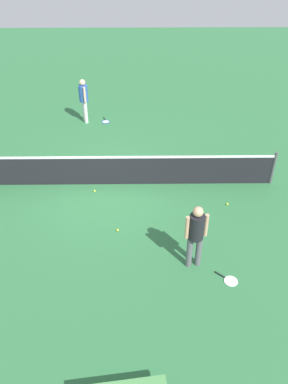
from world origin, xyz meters
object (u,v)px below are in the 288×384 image
player_near_side (196,232)px  tennis_ball_midcourt (227,204)px  tennis_racket_far_player (106,122)px  tennis_ball_by_net (95,191)px  tennis_racket_near_player (230,280)px  player_far_side (84,97)px  tennis_ball_near_player (118,230)px

player_near_side → tennis_ball_midcourt: size_ratio=25.76×
tennis_racket_far_player → tennis_ball_by_net: (0.00, -4.76, 0.02)m
tennis_racket_near_player → tennis_ball_by_net: (-3.35, 3.46, 0.02)m
player_far_side → tennis_ball_near_player: (1.54, -6.56, -0.98)m
tennis_ball_near_player → tennis_ball_midcourt: bearing=19.4°
player_near_side → tennis_ball_by_net: bearing=131.0°
player_far_side → tennis_ball_midcourt: player_far_side is taller
tennis_racket_far_player → tennis_ball_by_net: size_ratio=9.20×
player_near_side → tennis_racket_near_player: 1.36m
tennis_racket_near_player → tennis_ball_by_net: bearing=134.0°
tennis_ball_near_player → tennis_ball_by_net: (-0.76, 1.75, 0.00)m
tennis_ball_midcourt → tennis_racket_far_player: bearing=125.0°
tennis_racket_near_player → tennis_ball_midcourt: 2.82m
tennis_ball_near_player → tennis_ball_midcourt: (3.06, 1.07, 0.00)m
tennis_ball_midcourt → tennis_racket_near_player: bearing=-99.4°
tennis_racket_near_player → tennis_ball_by_net: 4.82m
tennis_ball_by_net → tennis_ball_midcourt: bearing=-10.1°
tennis_ball_by_net → tennis_ball_near_player: bearing=-66.7°
tennis_racket_far_player → tennis_ball_by_net: bearing=-90.0°
tennis_racket_near_player → player_far_side: bearing=116.6°
player_near_side → tennis_racket_far_player: size_ratio=2.80×
tennis_racket_far_player → tennis_ball_midcourt: 6.65m
player_near_side → tennis_racket_far_player: 8.20m
tennis_racket_near_player → tennis_ball_by_net: tennis_ball_by_net is taller
tennis_racket_far_player → tennis_ball_by_net: 4.76m
tennis_ball_midcourt → player_far_side: bearing=130.0°
player_near_side → tennis_ball_midcourt: 2.77m
tennis_racket_near_player → tennis_racket_far_player: bearing=112.1°
tennis_ball_near_player → player_near_side: bearing=-33.5°
player_near_side → tennis_ball_by_net: (-2.57, 2.96, -0.98)m
player_far_side → tennis_ball_near_player: player_far_side is taller
player_near_side → player_far_side: bearing=113.4°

